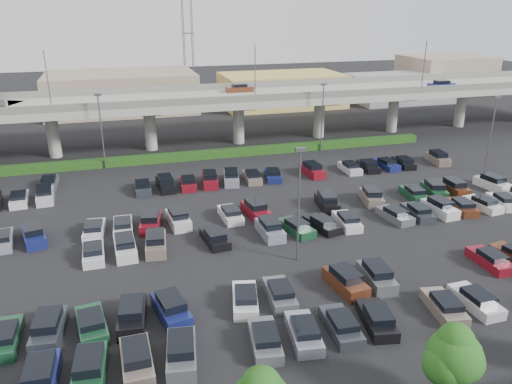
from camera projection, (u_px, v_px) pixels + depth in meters
ground at (269, 224)px, 51.30m from camera, size 280.00×280.00×0.00m
overpass at (206, 102)px, 77.52m from camera, size 150.00×13.00×15.80m
hedge at (218, 154)px, 73.55m from camera, size 66.00×1.60×1.10m
tree_row at (435, 361)px, 26.42m from camera, size 65.07×3.66×5.94m
parked_cars at (276, 233)px, 47.82m from camera, size 62.93×41.62×1.67m
light_poles at (225, 164)px, 49.81m from camera, size 66.90×48.38×10.30m
distant_buildings at (237, 90)px, 108.73m from camera, size 138.00×24.00×9.00m
comm_tower at (188, 30)px, 113.27m from camera, size 2.40×2.40×30.00m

